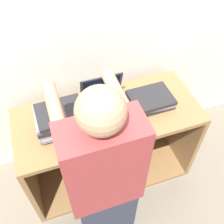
% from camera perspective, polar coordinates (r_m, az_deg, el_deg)
% --- Properties ---
extents(ground_plane, '(12.00, 12.00, 0.00)m').
position_cam_1_polar(ground_plane, '(2.41, 1.66, -17.93)').
color(ground_plane, '#756B5B').
extents(wall_back, '(8.00, 0.05, 2.40)m').
position_cam_1_polar(wall_back, '(1.91, -4.93, 16.49)').
color(wall_back, silver).
rests_on(wall_back, ground_plane).
extents(cart, '(1.35, 0.58, 0.78)m').
position_cam_1_polar(cart, '(2.24, -1.36, -5.72)').
color(cart, olive).
rests_on(cart, ground_plane).
extents(laptop_open, '(0.31, 0.30, 0.25)m').
position_cam_1_polar(laptop_open, '(1.88, -1.36, 1.59)').
color(laptop_open, '#333338').
rests_on(laptop_open, cart).
extents(laptop_stack_left, '(0.33, 0.26, 0.16)m').
position_cam_1_polar(laptop_stack_left, '(1.79, -11.29, -1.50)').
color(laptop_stack_left, slate).
rests_on(laptop_stack_left, cart).
extents(laptop_stack_right, '(0.32, 0.26, 0.08)m').
position_cam_1_polar(laptop_stack_right, '(1.95, 8.30, 2.70)').
color(laptop_stack_right, '#232326').
rests_on(laptop_stack_right, cart).
extents(person, '(0.40, 0.52, 1.57)m').
position_cam_1_polar(person, '(1.57, -1.72, -16.39)').
color(person, '#2D3342').
rests_on(person, ground_plane).
extents(inventory_tag, '(0.06, 0.02, 0.01)m').
position_cam_1_polar(inventory_tag, '(1.69, -11.25, -1.10)').
color(inventory_tag, red).
rests_on(inventory_tag, laptop_stack_left).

